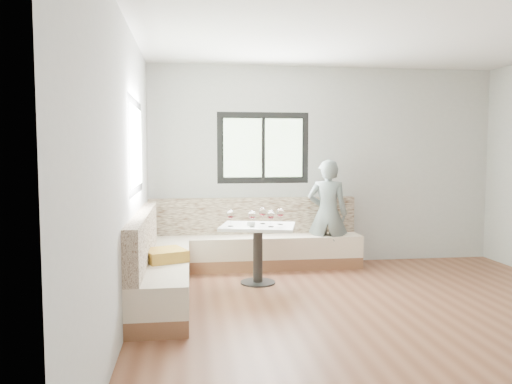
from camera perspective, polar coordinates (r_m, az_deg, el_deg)
The scene contains 10 objects.
room at distance 4.92m, azimuth 14.51°, elevation 2.33°, with size 5.01×5.01×2.81m.
banquette at distance 6.25m, azimuth -4.34°, elevation -7.06°, with size 2.90×2.80×0.95m.
table at distance 6.05m, azimuth 0.21°, elevation -5.47°, with size 1.01×0.87×0.71m.
person at distance 6.94m, azimuth 8.18°, elevation -2.47°, with size 0.54×0.36×1.49m, color slate.
olive_ramekin at distance 6.01m, azimuth -0.56°, elevation -3.61°, with size 0.10×0.10×0.04m.
wine_glass_a at distance 5.90m, azimuth -2.93°, elevation -2.60°, with size 0.09×0.09×0.20m.
wine_glass_b at distance 5.84m, azimuth -0.45°, elevation -2.68°, with size 0.09×0.09×0.20m.
wine_glass_c at distance 5.85m, azimuth 1.72°, elevation -2.67°, with size 0.09×0.09×0.20m.
wine_glass_d at distance 6.11m, azimuth 0.76°, elevation -2.35°, with size 0.09×0.09×0.20m.
wine_glass_e at distance 6.05m, azimuth 2.79°, elevation -2.43°, with size 0.09×0.09×0.20m.
Camera 1 is at (-1.93, -4.48, 1.59)m, focal length 35.00 mm.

